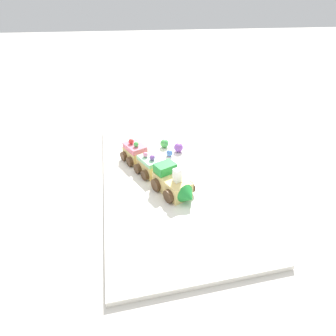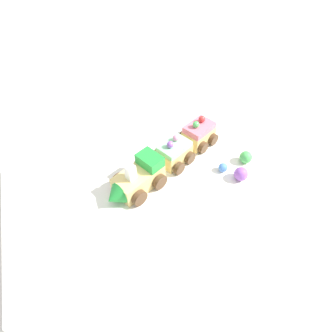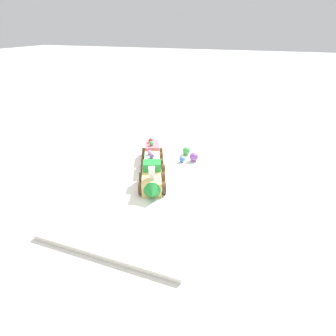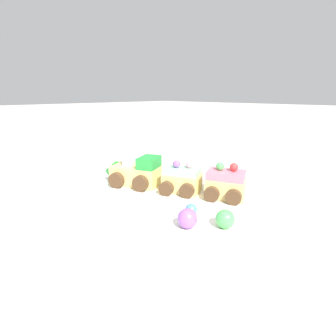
% 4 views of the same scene
% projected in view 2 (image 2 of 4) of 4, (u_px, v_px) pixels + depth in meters
% --- Properties ---
extents(ground_plane, '(10.00, 10.00, 0.00)m').
position_uv_depth(ground_plane, '(174.00, 178.00, 0.58)').
color(ground_plane, beige).
extents(display_board, '(0.69, 0.34, 0.01)m').
position_uv_depth(display_board, '(174.00, 176.00, 0.57)').
color(display_board, white).
rests_on(display_board, ground_plane).
extents(cake_train_locomotive, '(0.14, 0.10, 0.08)m').
position_uv_depth(cake_train_locomotive, '(136.00, 181.00, 0.52)').
color(cake_train_locomotive, '#E5C675').
rests_on(cake_train_locomotive, display_board).
extents(cake_car_mint, '(0.09, 0.09, 0.06)m').
position_uv_depth(cake_car_mint, '(174.00, 153.00, 0.58)').
color(cake_car_mint, '#E5C675').
rests_on(cake_car_mint, display_board).
extents(cake_car_strawberry, '(0.09, 0.09, 0.07)m').
position_uv_depth(cake_car_strawberry, '(199.00, 134.00, 0.62)').
color(cake_car_strawberry, '#E5C675').
rests_on(cake_car_strawberry, display_board).
extents(gumball_green, '(0.03, 0.03, 0.03)m').
position_uv_depth(gumball_green, '(246.00, 157.00, 0.59)').
color(gumball_green, '#4CBC56').
rests_on(gumball_green, display_board).
extents(gumball_blue, '(0.02, 0.02, 0.02)m').
position_uv_depth(gumball_blue, '(223.00, 168.00, 0.57)').
color(gumball_blue, '#4C84E0').
rests_on(gumball_blue, display_board).
extents(gumball_purple, '(0.03, 0.03, 0.03)m').
position_uv_depth(gumball_purple, '(241.00, 174.00, 0.55)').
color(gumball_purple, '#9956C6').
rests_on(gumball_purple, display_board).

